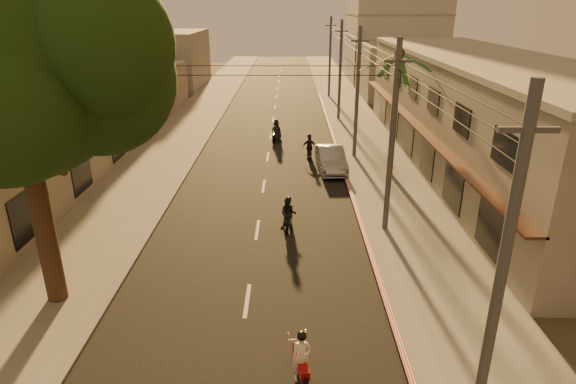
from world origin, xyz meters
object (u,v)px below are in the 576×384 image
Objects in this scene: broadleaf_tree at (26,66)px; palm_tree at (399,61)px; scooter_far_a at (276,132)px; scooter_mid_b at (309,148)px; scooter_red at (301,358)px; parked_car at (331,159)px; scooter_mid_a at (288,215)px.

broadleaf_tree is 1.48× the size of palm_tree.
palm_tree is 12.68m from scooter_far_a.
scooter_mid_b is at bearing 144.36° from palm_tree.
palm_tree is at bearing 58.83° from scooter_red.
palm_tree is 1.71× the size of parked_car.
broadleaf_tree is 12.69m from scooter_mid_a.
broadleaf_tree is at bearing 141.70° from scooter_red.
scooter_far_a is (-2.43, 4.44, 0.03)m from scooter_mid_b.
scooter_far_a is 0.38× the size of parked_car.
broadleaf_tree is at bearing -117.58° from scooter_mid_b.
broadleaf_tree is 21.35m from scooter_mid_b.
parked_car is at bearing 53.81° from broadleaf_tree.
parked_car is at bearing 70.43° from scooter_red.
palm_tree is 4.51× the size of scooter_mid_b.
parked_car is at bearing -43.51° from scooter_far_a.
scooter_mid_a is 0.36× the size of parked_car.
palm_tree reaches higher than scooter_red.
scooter_mid_b is at bearing 74.77° from scooter_red.
parked_car is (2.37, 19.02, 0.02)m from scooter_red.
broadleaf_tree is at bearing -89.73° from scooter_far_a.
broadleaf_tree reaches higher than scooter_far_a.
palm_tree is 4.48× the size of scooter_far_a.
palm_tree is 12.04m from scooter_mid_a.
scooter_red is 19.16m from parked_car.
scooter_mid_a is at bearing 79.79° from scooter_red.
scooter_mid_b is at bearing 61.30° from broadleaf_tree.
scooter_mid_b reaches higher than parked_car.
broadleaf_tree is 6.97× the size of scooter_mid_a.
scooter_red is (-6.09, -17.98, -6.40)m from palm_tree.
scooter_red is 10.10m from scooter_mid_a.
palm_tree is 8.88m from scooter_mid_b.
broadleaf_tree is 20.18m from palm_tree.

